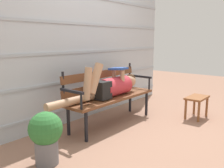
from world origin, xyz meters
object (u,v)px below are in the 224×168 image
footstool (197,101)px  park_bench (109,92)px  reclining_person (109,86)px  potted_plant (46,135)px

footstool → park_bench: bearing=139.5°
reclining_person → potted_plant: (-1.27, -0.24, -0.27)m
reclining_person → potted_plant: size_ratio=3.02×
park_bench → potted_plant: park_bench is taller
reclining_person → potted_plant: 1.32m
footstool → reclining_person: bearing=143.1°
park_bench → reclining_person: size_ratio=0.96×
reclining_person → footstool: reclining_person is taller
park_bench → potted_plant: size_ratio=2.90×
reclining_person → potted_plant: bearing=-169.1°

